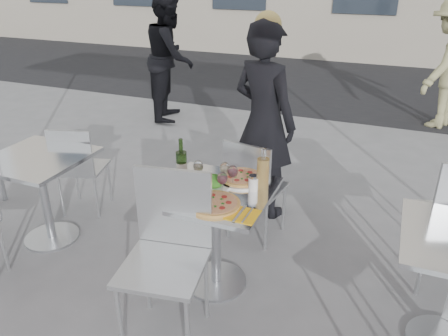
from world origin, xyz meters
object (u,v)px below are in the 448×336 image
at_px(main_table, 216,219).
at_px(side_table_left, 41,181).
at_px(side_chair_lfar, 78,164).
at_px(sugar_shaker, 253,183).
at_px(carafe, 263,173).
at_px(woman_diner, 264,122).
at_px(chair_far, 252,183).
at_px(pizza_near, 214,203).
at_px(salad_plate, 213,182).
at_px(wineglass_white_a, 198,167).
at_px(pedestrian_a, 170,57).
at_px(wineglass_red_b, 233,172).
at_px(pedestrian_b, 448,64).
at_px(pizza_far, 241,178).
at_px(wineglass_red_a, 222,179).
at_px(chair_near, 168,243).
at_px(napkin_left, 170,198).
at_px(napkin_right, 243,215).
at_px(wineglass_white_b, 225,169).
at_px(wine_bottle, 182,164).

xyz_separation_m(main_table, side_table_left, (-1.50, 0.00, 0.00)).
distance_m(side_chair_lfar, sugar_shaker, 1.80).
bearing_deg(carafe, woman_diner, 107.06).
xyz_separation_m(chair_far, pizza_near, (0.02, -0.80, 0.24)).
bearing_deg(salad_plate, wineglass_white_a, 162.96).
height_order(pedestrian_a, salad_plate, pedestrian_a).
relative_size(side_table_left, wineglass_red_b, 4.76).
xyz_separation_m(main_table, salad_plate, (-0.03, 0.04, 0.25)).
distance_m(pedestrian_b, pizza_near, 4.78).
height_order(side_table_left, pedestrian_b, pedestrian_b).
xyz_separation_m(pedestrian_a, pizza_far, (2.20, -3.05, -0.14)).
distance_m(chair_far, wineglass_red_a, 0.74).
bearing_deg(sugar_shaker, carafe, 31.52).
distance_m(wineglass_white_a, wineglass_red_a, 0.24).
xyz_separation_m(salad_plate, carafe, (0.31, 0.09, 0.08)).
bearing_deg(chair_near, wineglass_white_a, 86.30).
distance_m(chair_far, napkin_left, 0.90).
relative_size(pedestrian_b, pizza_far, 5.31).
distance_m(side_table_left, napkin_right, 1.80).
distance_m(chair_near, salad_plate, 0.54).
xyz_separation_m(pedestrian_a, wineglass_red_a, (2.16, -3.29, -0.05)).
relative_size(side_chair_lfar, napkin_left, 3.65).
distance_m(side_chair_lfar, wineglass_red_b, 1.68).
relative_size(salad_plate, napkin_right, 1.10).
height_order(pedestrian_b, pizza_near, pedestrian_b).
bearing_deg(sugar_shaker, woman_diner, 103.88).
xyz_separation_m(wineglass_white_b, wineglass_red_b, (0.07, -0.03, 0.00)).
xyz_separation_m(chair_near, side_chair_lfar, (-1.41, 0.90, -0.11)).
height_order(side_chair_lfar, wineglass_white_b, wineglass_white_b).
distance_m(pedestrian_a, sugar_shaker, 3.93).
distance_m(pizza_far, carafe, 0.22).
xyz_separation_m(chair_far, woman_diner, (-0.08, 0.51, 0.34)).
relative_size(pedestrian_b, wineglass_white_a, 11.05).
bearing_deg(wine_bottle, woman_diner, 76.76).
xyz_separation_m(salad_plate, napkin_left, (-0.19, -0.24, -0.03)).
relative_size(chair_near, side_chair_lfar, 1.22).
bearing_deg(wineglass_red_a, carafe, 36.32).
bearing_deg(wineglass_red_a, chair_near, -110.93).
height_order(salad_plate, carafe, carafe).
height_order(side_chair_lfar, napkin_left, side_chair_lfar).
bearing_deg(wineglass_white_b, salad_plate, -121.88).
xyz_separation_m(sugar_shaker, napkin_right, (0.04, -0.32, -0.05)).
relative_size(chair_near, carafe, 3.55).
bearing_deg(chair_far, napkin_right, 113.62).
xyz_separation_m(pizza_near, wineglass_white_a, (-0.22, 0.25, 0.10)).
bearing_deg(wineglass_white_a, sugar_shaker, 3.19).
bearing_deg(main_table, wineglass_red_a, -23.62).
relative_size(side_chair_lfar, wineglass_white_b, 5.38).
distance_m(wineglass_white_a, napkin_left, 0.31).
bearing_deg(wineglass_white_a, pedestrian_a, 121.37).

